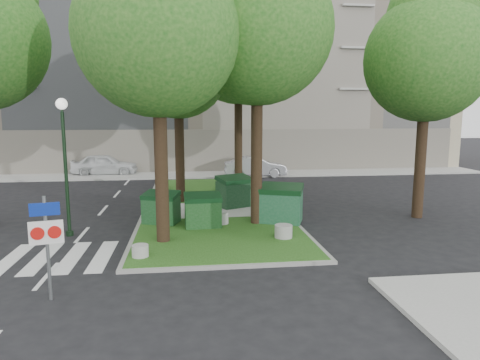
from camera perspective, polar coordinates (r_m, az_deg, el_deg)
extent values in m
plane|color=black|center=(12.45, -3.72, -11.68)|extent=(120.00, 120.00, 0.00)
cube|color=#1F4915|center=(20.14, -3.66, -3.49)|extent=(6.00, 16.00, 0.12)
cube|color=gray|center=(20.15, -3.66, -3.52)|extent=(6.30, 16.30, 0.10)
cube|color=#999993|center=(30.46, -5.79, 0.70)|extent=(42.00, 3.00, 0.12)
cube|color=silver|center=(14.19, -19.62, -9.56)|extent=(5.00, 3.00, 0.01)
cube|color=tan|center=(37.82, -6.27, 14.33)|extent=(41.00, 12.00, 16.00)
cylinder|color=black|center=(14.23, -10.50, 3.53)|extent=(0.44, 0.44, 6.16)
sphere|color=#175216|center=(14.38, -10.95, 18.54)|extent=(5.20, 5.20, 5.20)
cylinder|color=black|center=(16.39, 2.24, 5.34)|extent=(0.44, 0.44, 6.72)
sphere|color=#175216|center=(16.65, 2.33, 19.50)|extent=(5.60, 5.60, 5.60)
cylinder|color=black|center=(20.70, -8.07, 4.83)|extent=(0.44, 0.44, 5.88)
sphere|color=#175216|center=(20.76, -8.29, 14.71)|extent=(4.80, 4.80, 4.80)
sphere|color=#175216|center=(21.19, -7.53, 19.19)|extent=(3.60, 3.60, 3.60)
cylinder|color=black|center=(23.83, -0.22, 6.79)|extent=(0.44, 0.44, 7.00)
sphere|color=#175216|center=(24.05, -0.22, 16.96)|extent=(5.80, 5.80, 5.80)
sphere|color=#175216|center=(24.65, 0.46, 21.49)|extent=(4.35, 4.35, 4.35)
cylinder|color=black|center=(19.29, 23.01, 3.92)|extent=(0.44, 0.44, 5.88)
sphere|color=#175216|center=(19.36, 23.66, 14.50)|extent=(5.00, 5.00, 5.00)
sphere|color=#175216|center=(19.93, 24.46, 19.17)|extent=(3.75, 3.75, 3.75)
cube|color=#0F3A16|center=(17.06, -10.46, -3.94)|extent=(1.52, 1.28, 1.02)
cube|color=black|center=(16.94, -10.52, -1.98)|extent=(1.59, 1.35, 0.29)
cube|color=#113D14|center=(16.29, -4.98, -4.38)|extent=(1.38, 0.98, 1.04)
cube|color=black|center=(16.16, -5.00, -2.28)|extent=(1.43, 1.04, 0.30)
cube|color=black|center=(19.67, -0.69, -1.85)|extent=(1.78, 1.54, 1.17)
cube|color=black|center=(19.56, -0.69, 0.11)|extent=(1.86, 1.63, 0.34)
cube|color=#16482A|center=(16.96, 5.52, -3.53)|extent=(1.85, 1.56, 1.24)
cube|color=black|center=(16.82, 5.56, -1.13)|extent=(1.93, 1.65, 0.36)
cylinder|color=#9F9F9A|center=(13.31, -13.16, -9.17)|extent=(0.49, 0.49, 0.35)
cylinder|color=gray|center=(14.95, 5.82, -6.81)|extent=(0.61, 0.61, 0.44)
cylinder|color=gray|center=(16.72, -2.62, -5.07)|extent=(0.62, 0.62, 0.45)
cylinder|color=yellow|center=(21.45, 3.09, -1.72)|extent=(0.35, 0.35, 0.62)
cylinder|color=black|center=(16.30, -22.18, 0.62)|extent=(0.12, 0.12, 4.43)
cylinder|color=black|center=(16.71, -21.75, -6.61)|extent=(0.27, 0.27, 0.18)
sphere|color=white|center=(16.16, -22.70, 9.35)|extent=(0.39, 0.39, 0.39)
cylinder|color=slate|center=(11.02, -24.28, -8.37)|extent=(0.10, 0.10, 2.50)
cube|color=navy|center=(10.79, -24.60, -3.53)|extent=(0.64, 0.18, 0.30)
cube|color=white|center=(10.91, -24.41, -6.36)|extent=(0.74, 0.20, 0.55)
cylinder|color=red|center=(10.97, -25.32, -6.34)|extent=(0.30, 0.09, 0.30)
cylinder|color=red|center=(10.86, -23.50, -6.37)|extent=(0.30, 0.09, 0.30)
imported|color=silver|center=(31.89, -17.60, 1.99)|extent=(4.56, 1.85, 1.55)
imported|color=#9FA0A7|center=(29.69, 2.05, 1.78)|extent=(4.31, 1.58, 1.41)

